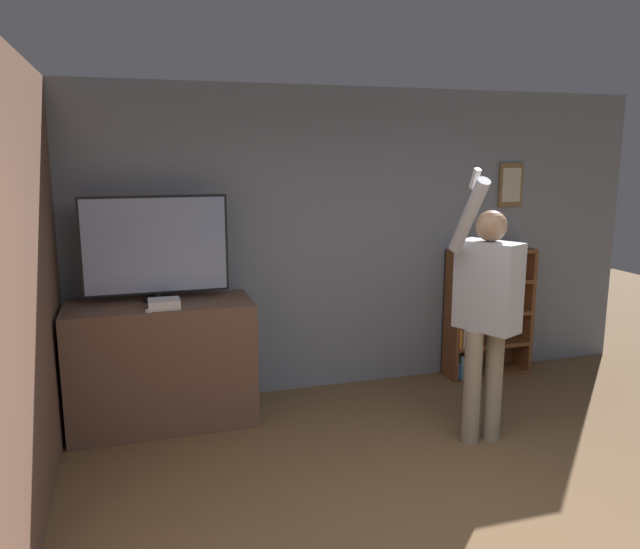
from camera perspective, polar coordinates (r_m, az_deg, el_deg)
wall_back at (r=5.58m, az=0.09°, el=3.03°), size 6.37×0.09×2.70m
wall_side_brick at (r=3.92m, az=-25.33°, el=-1.54°), size 0.06×4.51×2.70m
tv_ledge at (r=5.12m, az=-14.25°, el=-7.94°), size 1.42×0.62×0.99m
television at (r=4.98m, az=-14.79°, el=2.42°), size 1.11×0.22×0.83m
game_console at (r=4.81m, az=-14.07°, el=-2.61°), size 0.23×0.18×0.07m
remote_loose at (r=4.77m, az=-15.14°, el=-3.08°), size 0.09×0.14×0.02m
bookshelf at (r=6.21m, az=14.52°, el=-3.68°), size 0.84×0.28×1.23m
person at (r=4.67m, az=15.07°, el=-2.59°), size 0.60×0.58×2.04m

